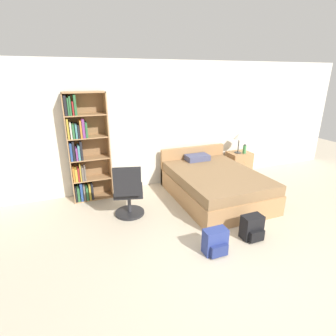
{
  "coord_description": "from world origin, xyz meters",
  "views": [
    {
      "loc": [
        -2.07,
        -1.98,
        2.32
      ],
      "look_at": [
        -0.52,
        1.98,
        0.8
      ],
      "focal_mm": 28.0,
      "sensor_mm": 36.0,
      "label": 1
    }
  ],
  "objects": [
    {
      "name": "backpack_blue",
      "position": [
        -0.37,
        0.59,
        0.17
      ],
      "size": [
        0.32,
        0.24,
        0.36
      ],
      "color": "navy",
      "rests_on": "ground_plane"
    },
    {
      "name": "ground_plane",
      "position": [
        0.0,
        0.0,
        0.0
      ],
      "size": [
        14.0,
        14.0,
        0.0
      ],
      "primitive_type": "plane",
      "color": "beige"
    },
    {
      "name": "table_lamp",
      "position": [
        1.6,
        2.91,
        0.98
      ],
      "size": [
        0.26,
        0.26,
        0.48
      ],
      "color": "#333333",
      "rests_on": "nightstand"
    },
    {
      "name": "bookshelf",
      "position": [
        -1.82,
        2.97,
        0.98
      ],
      "size": [
        0.74,
        0.34,
        2.04
      ],
      "color": "#AD7F51",
      "rests_on": "ground_plane"
    },
    {
      "name": "backpack_black",
      "position": [
        0.32,
        0.69,
        0.17
      ],
      "size": [
        0.31,
        0.25,
        0.37
      ],
      "color": "black",
      "rests_on": "ground_plane"
    },
    {
      "name": "office_chair",
      "position": [
        -1.23,
        1.99,
        0.44
      ],
      "size": [
        0.59,
        0.66,
        0.96
      ],
      "color": "#232326",
      "rests_on": "ground_plane"
    },
    {
      "name": "nightstand",
      "position": [
        1.67,
        2.94,
        0.29
      ],
      "size": [
        0.52,
        0.44,
        0.59
      ],
      "color": "#AD7F51",
      "rests_on": "ground_plane"
    },
    {
      "name": "wall_back",
      "position": [
        0.0,
        3.23,
        1.3
      ],
      "size": [
        9.0,
        0.06,
        2.6
      ],
      "color": "silver",
      "rests_on": "ground_plane"
    },
    {
      "name": "water_bottle",
      "position": [
        1.72,
        2.83,
        0.69
      ],
      "size": [
        0.08,
        0.08,
        0.21
      ],
      "color": "#3F8C4C",
      "rests_on": "nightstand"
    },
    {
      "name": "bed",
      "position": [
        0.5,
        2.12,
        0.29
      ],
      "size": [
        1.51,
        2.07,
        0.81
      ],
      "color": "#AD7F51",
      "rests_on": "ground_plane"
    }
  ]
}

